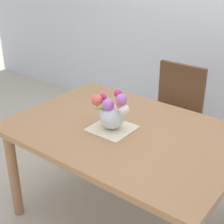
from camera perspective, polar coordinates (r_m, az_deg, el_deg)
The scene contains 5 objects.
ground_plane at distance 2.60m, azimuth 1.98°, elevation -17.20°, with size 12.00×12.00×0.00m, color #B7AD99.
dining_table at distance 2.21m, azimuth 2.23°, elevation -4.92°, with size 1.45×1.02×0.73m.
chair_far at distance 2.97m, azimuth 10.22°, elevation 0.33°, with size 0.42×0.42×0.90m.
placemat at distance 2.17m, azimuth 0.00°, elevation -2.76°, with size 0.26×0.26×0.01m, color beige.
flower_vase at distance 2.11m, azimuth 0.03°, elevation -0.04°, with size 0.26×0.18×0.26m.
Camera 1 is at (1.10, -1.56, 1.77)m, focal length 54.77 mm.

